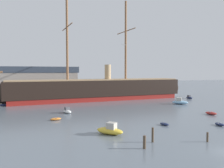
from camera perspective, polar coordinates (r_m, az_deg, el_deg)
tall_ship at (r=82.41m, az=-3.37°, el=-1.28°), size 73.01×15.59×35.10m
motorboat_foreground_left at (r=38.28m, az=-0.46°, el=-11.01°), size 4.45×4.64×1.91m
dinghy_foreground_right at (r=48.45m, az=24.45°, el=-8.79°), size 1.06×2.23×0.52m
dinghy_near_centre at (r=45.48m, az=12.48°, el=-9.38°), size 1.40×2.18×0.48m
dinghy_mid_left at (r=50.28m, az=-13.35°, el=-8.17°), size 2.31×1.23×0.52m
dinghy_mid_right at (r=59.63m, az=22.69°, el=-6.49°), size 1.88×3.02×0.66m
motorboat_alongside_bow at (r=58.03m, az=-10.70°, el=-6.41°), size 2.14×3.55×1.39m
motorboat_alongside_stern at (r=75.26m, az=16.00°, el=-4.15°), size 4.90×4.56×1.99m
dinghy_far_left at (r=75.28m, az=-24.37°, el=-4.58°), size 3.01×1.85×0.66m
motorboat_far_right at (r=91.34m, az=18.07°, el=-3.08°), size 1.37×3.11×1.29m
dinghy_distant_centre at (r=88.62m, az=-3.40°, el=-3.19°), size 3.17×2.21×0.69m
mooring_piling_nearest at (r=34.57m, az=9.75°, el=-11.95°), size 0.32×0.32×2.10m
mooring_piling_left_pair at (r=36.88m, az=21.95°, el=-11.75°), size 0.29×0.29×1.38m
mooring_piling_right_pair at (r=31.74m, az=7.80°, el=-13.67°), size 0.39×0.39×1.70m
dockside_warehouse_left at (r=103.15m, az=-23.88°, el=0.53°), size 59.41×16.10×17.81m
seagull_in_flight at (r=41.09m, az=3.03°, el=9.40°), size 1.06×0.41×0.13m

